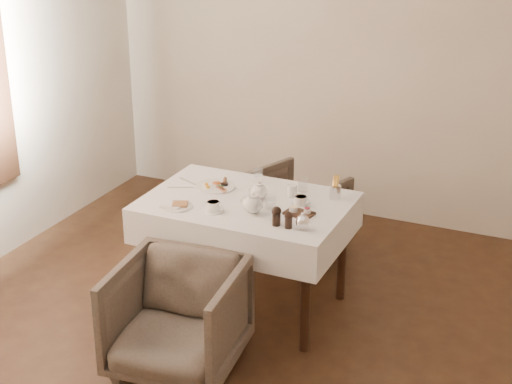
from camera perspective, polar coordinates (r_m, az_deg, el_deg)
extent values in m
plane|color=black|center=(4.63, -1.47, -13.13)|extent=(5.00, 5.00, 0.00)
plane|color=#BEAE98|center=(6.24, 8.57, 10.66)|extent=(4.50, 0.00, 4.50)
cube|color=black|center=(4.96, -0.71, -0.99)|extent=(1.20, 0.80, 0.04)
cube|color=white|center=(5.00, -0.71, -1.86)|extent=(1.28, 0.88, 0.23)
cylinder|color=black|center=(5.62, -4.23, -2.31)|extent=(0.06, 0.06, 0.70)
cylinder|color=black|center=(5.23, 6.28, -4.33)|extent=(0.06, 0.06, 0.70)
cylinder|color=black|center=(5.09, -7.86, -5.20)|extent=(0.06, 0.06, 0.70)
cylinder|color=black|center=(4.66, 3.61, -7.77)|extent=(0.06, 0.06, 0.70)
imported|color=#453D33|center=(4.54, -5.74, -9.10)|extent=(0.77, 0.79, 0.65)
imported|color=#453D33|center=(5.90, 2.63, -1.49)|extent=(0.86, 0.87, 0.61)
cylinder|color=white|center=(5.16, -2.97, 0.41)|extent=(0.26, 0.26, 0.01)
ellipsoid|color=#AF501F|center=(5.20, -2.86, 0.72)|extent=(0.07, 0.06, 0.02)
cylinder|color=brown|center=(5.21, -2.30, 0.81)|extent=(0.06, 0.10, 0.02)
cylinder|color=black|center=(5.16, -2.30, 0.56)|extent=(0.05, 0.05, 0.01)
cube|color=#963923|center=(5.09, -2.50, 0.22)|extent=(0.09, 0.08, 0.01)
ellipsoid|color=#264C19|center=(5.14, -2.67, 0.43)|extent=(0.05, 0.04, 0.02)
cylinder|color=white|center=(4.88, -5.71, -1.03)|extent=(0.19, 0.19, 0.01)
cube|color=brown|center=(4.88, -5.55, -0.88)|extent=(0.12, 0.12, 0.01)
cube|color=white|center=(4.88, -6.15, -1.00)|extent=(0.13, 0.10, 0.02)
cylinder|color=white|center=(5.00, 2.64, 0.10)|extent=(0.07, 0.07, 0.07)
cylinder|color=white|center=(4.80, -3.11, -1.36)|extent=(0.13, 0.13, 0.01)
cylinder|color=white|center=(4.79, -3.11, -1.01)|extent=(0.10, 0.10, 0.06)
cylinder|color=#A07348|center=(4.78, -3.12, -0.72)|extent=(0.07, 0.07, 0.00)
cylinder|color=white|center=(4.88, 3.28, -0.96)|extent=(0.13, 0.13, 0.01)
cylinder|color=white|center=(4.87, 3.29, -0.62)|extent=(0.09, 0.09, 0.05)
cylinder|color=#A07348|center=(4.86, 3.29, -0.35)|extent=(0.07, 0.07, 0.00)
cylinder|color=silver|center=(5.23, 0.16, 1.20)|extent=(0.08, 0.08, 0.09)
cylinder|color=silver|center=(4.82, 1.06, -0.70)|extent=(0.08, 0.08, 0.09)
cylinder|color=silver|center=(5.09, 3.44, 0.54)|extent=(0.07, 0.07, 0.09)
cube|color=black|center=(4.75, 3.16, -1.56)|extent=(0.19, 0.14, 0.02)
cylinder|color=white|center=(4.76, 2.74, -1.24)|extent=(0.05, 0.05, 0.03)
cylinder|color=maroon|center=(4.74, 3.75, -1.36)|extent=(0.04, 0.04, 0.03)
cylinder|color=silver|center=(4.99, 5.78, 0.00)|extent=(0.07, 0.07, 0.09)
cube|color=silver|center=(5.26, -4.91, 0.75)|extent=(0.19, 0.09, 0.00)
cube|color=silver|center=(5.17, -5.47, 0.33)|extent=(0.17, 0.09, 0.00)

